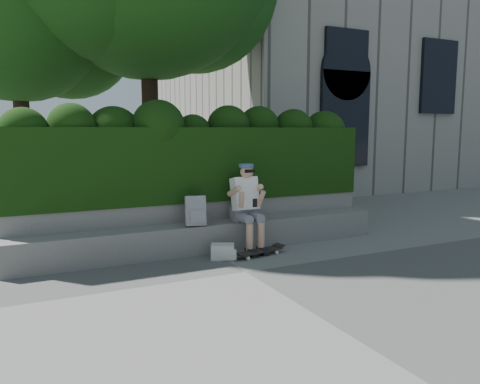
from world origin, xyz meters
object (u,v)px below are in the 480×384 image
skateboard (259,251)px  backpack_plaid (195,211)px  backpack_ground (223,252)px  person (246,203)px

skateboard → backpack_plaid: bearing=137.2°
backpack_plaid → backpack_ground: bearing=-43.7°
person → backpack_ground: size_ratio=4.05×
backpack_plaid → backpack_ground: 0.76m
skateboard → backpack_ground: (-0.57, 0.09, 0.04)m
skateboard → backpack_plaid: size_ratio=1.82×
skateboard → backpack_ground: backpack_ground is taller
person → backpack_ground: 0.92m
skateboard → backpack_plaid: 1.15m
person → skateboard: 0.80m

